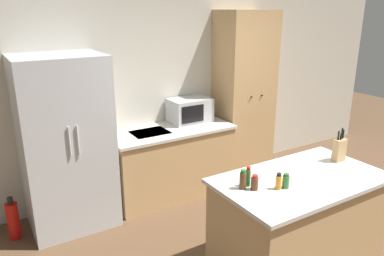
# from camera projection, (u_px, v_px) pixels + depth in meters

# --- Properties ---
(wall_back) EXTENTS (7.20, 0.06, 2.60)m
(wall_back) POSITION_uv_depth(u_px,v_px,m) (183.00, 87.00, 4.96)
(wall_back) COLOR beige
(wall_back) RESTS_ON ground_plane
(refrigerator) EXTENTS (0.89, 0.74, 1.86)m
(refrigerator) POSITION_uv_depth(u_px,v_px,m) (66.00, 144.00, 3.94)
(refrigerator) COLOR #B7BABC
(refrigerator) RESTS_ON ground_plane
(back_counter) EXTENTS (1.56, 0.70, 0.88)m
(back_counter) POSITION_uv_depth(u_px,v_px,m) (171.00, 161.00, 4.74)
(back_counter) COLOR tan
(back_counter) RESTS_ON ground_plane
(pantry_cabinet) EXTENTS (0.75, 0.55, 2.28)m
(pantry_cabinet) POSITION_uv_depth(u_px,v_px,m) (244.00, 96.00, 5.17)
(pantry_cabinet) COLOR tan
(pantry_cabinet) RESTS_ON ground_plane
(kitchen_island) EXTENTS (1.51, 0.87, 0.89)m
(kitchen_island) POSITION_uv_depth(u_px,v_px,m) (297.00, 222.00, 3.39)
(kitchen_island) COLOR tan
(kitchen_island) RESTS_ON ground_plane
(microwave) EXTENTS (0.53, 0.36, 0.31)m
(microwave) POSITION_uv_depth(u_px,v_px,m) (190.00, 110.00, 4.84)
(microwave) COLOR #B2B5B7
(microwave) RESTS_ON back_counter
(knife_block) EXTENTS (0.12, 0.07, 0.33)m
(knife_block) POSITION_uv_depth(u_px,v_px,m) (339.00, 149.00, 3.58)
(knife_block) COLOR tan
(knife_block) RESTS_ON kitchen_island
(spice_bottle_tall_dark) EXTENTS (0.05, 0.05, 0.14)m
(spice_bottle_tall_dark) POSITION_uv_depth(u_px,v_px,m) (279.00, 182.00, 3.03)
(spice_bottle_tall_dark) COLOR orange
(spice_bottle_tall_dark) RESTS_ON kitchen_island
(spice_bottle_short_red) EXTENTS (0.06, 0.06, 0.13)m
(spice_bottle_short_red) POSITION_uv_depth(u_px,v_px,m) (255.00, 183.00, 3.03)
(spice_bottle_short_red) COLOR #563319
(spice_bottle_short_red) RESTS_ON kitchen_island
(spice_bottle_amber_oil) EXTENTS (0.05, 0.05, 0.17)m
(spice_bottle_amber_oil) POSITION_uv_depth(u_px,v_px,m) (243.00, 180.00, 3.04)
(spice_bottle_amber_oil) COLOR #563319
(spice_bottle_amber_oil) RESTS_ON kitchen_island
(spice_bottle_green_herb) EXTENTS (0.06, 0.06, 0.13)m
(spice_bottle_green_herb) POSITION_uv_depth(u_px,v_px,m) (286.00, 181.00, 3.05)
(spice_bottle_green_herb) COLOR #337033
(spice_bottle_green_herb) RESTS_ON kitchen_island
(spice_bottle_pale_salt) EXTENTS (0.04, 0.04, 0.17)m
(spice_bottle_pale_salt) POSITION_uv_depth(u_px,v_px,m) (248.00, 177.00, 3.08)
(spice_bottle_pale_salt) COLOR #337033
(spice_bottle_pale_salt) RESTS_ON kitchen_island
(fire_extinguisher) EXTENTS (0.12, 0.12, 0.47)m
(fire_extinguisher) POSITION_uv_depth(u_px,v_px,m) (13.00, 220.00, 3.86)
(fire_extinguisher) COLOR red
(fire_extinguisher) RESTS_ON ground_plane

